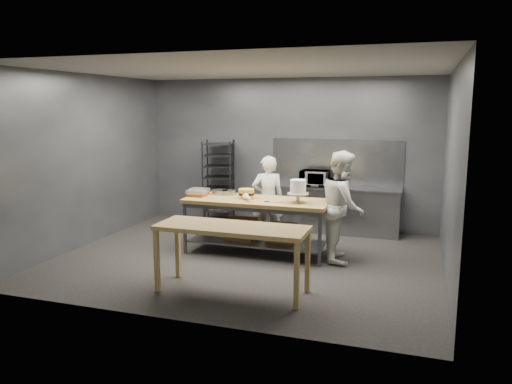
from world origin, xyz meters
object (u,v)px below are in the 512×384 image
near_counter (232,232)px  frosted_cake_stand (298,188)px  speed_rack (219,184)px  work_table (257,219)px  chef_behind (268,199)px  chef_right (343,206)px  microwave (314,178)px  layer_cake (246,194)px

near_counter → frosted_cake_stand: 1.80m
speed_rack → frosted_cake_stand: 2.85m
work_table → chef_behind: bearing=92.9°
near_counter → chef_right: (1.15, 1.89, 0.07)m
chef_behind → microwave: 1.29m
work_table → speed_rack: bearing=129.3°
near_counter → layer_cake: layer_cake is taller
near_counter → chef_right: size_ratio=1.14×
chef_right → frosted_cake_stand: bearing=95.8°
near_counter → microwave: microwave is taller
speed_rack → work_table: bearing=-50.7°
near_counter → chef_behind: chef_behind is taller
chef_behind → work_table: bearing=70.4°
microwave → speed_rack: bearing=-177.7°
layer_cake → near_counter: bearing=-76.3°
chef_behind → chef_right: (1.44, -0.64, 0.09)m
chef_behind → microwave: (0.61, 1.11, 0.26)m
chef_right → layer_cake: 1.60m
chef_behind → microwave: chef_behind is taller
work_table → near_counter: bearing=-82.2°
near_counter → layer_cake: 1.87m
frosted_cake_stand → chef_behind: bearing=132.4°
work_table → layer_cake: (-0.19, -0.01, 0.43)m
frosted_cake_stand → layer_cake: (-0.91, 0.11, -0.15)m
microwave → frosted_cake_stand: frosted_cake_stand is taller
microwave → frosted_cake_stand: size_ratio=1.46×
microwave → layer_cake: (-0.77, -1.83, -0.05)m
chef_behind → near_counter: bearing=74.0°
frosted_cake_stand → speed_rack: bearing=139.1°
chef_right → work_table: bearing=83.4°
work_table → microwave: 1.97m
work_table → chef_right: size_ratio=1.37×
work_table → microwave: bearing=72.4°
frosted_cake_stand → near_counter: bearing=-105.5°
near_counter → microwave: (0.33, 3.63, 0.24)m
near_counter → speed_rack: size_ratio=1.14×
chef_behind → microwave: size_ratio=2.91×
chef_behind → layer_cake: 0.76m
near_counter → speed_rack: speed_rack is taller
work_table → microwave: size_ratio=4.43×
chef_behind → microwave: bearing=-141.4°
near_counter → chef_right: chef_right is taller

